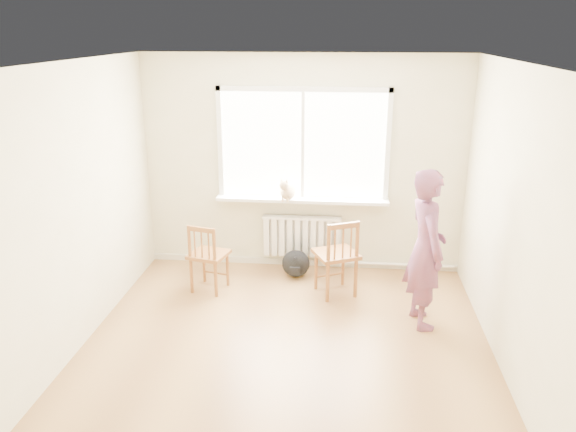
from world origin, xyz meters
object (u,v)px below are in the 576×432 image
(chair_left, at_px, (207,257))
(person, at_px, (426,249))
(cat, at_px, (287,190))
(backpack, at_px, (296,263))
(chair_right, at_px, (338,257))

(chair_left, relative_size, person, 0.50)
(cat, distance_m, backpack, 0.92)
(chair_right, relative_size, person, 0.56)
(chair_left, height_order, person, person)
(cat, height_order, backpack, cat)
(chair_right, relative_size, cat, 2.09)
(chair_left, height_order, cat, cat)
(chair_right, relative_size, backpack, 2.67)
(person, height_order, backpack, person)
(person, bearing_deg, backpack, 42.47)
(person, height_order, cat, person)
(person, bearing_deg, cat, 40.36)
(backpack, bearing_deg, cat, 124.97)
(person, relative_size, backpack, 4.81)
(chair_left, height_order, backpack, chair_left)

